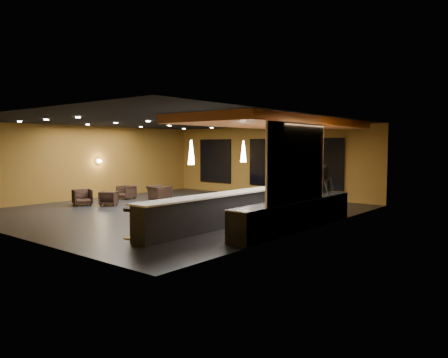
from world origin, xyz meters
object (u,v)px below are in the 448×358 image
Objects in this scene: pendant_0 at (191,152)px; armchair_d at (159,193)px; bar_stool_1 at (183,213)px; bar_stool_4 at (267,197)px; column at (304,165)px; armchair_a at (82,197)px; bar_stool_3 at (244,203)px; bar_stool_2 at (218,208)px; staff_c at (318,192)px; armchair_b at (109,198)px; pendant_1 at (243,152)px; bar_stool_0 at (131,219)px; pendant_2 at (283,151)px; staff_b at (324,190)px; bar_counter at (234,209)px; armchair_c at (126,192)px; staff_a at (293,197)px; prep_counter at (296,215)px.

pendant_0 reaches higher than armchair_d.
bar_stool_4 is (-0.18, 4.91, 0.03)m from bar_stool_1.
armchair_a is (-7.74, -5.22, -1.40)m from column.
column is 4.80× the size of bar_stool_3.
armchair_a is at bearing -174.79° from bar_stool_2.
column reaches higher than staff_c.
staff_c is 2.60× the size of armchair_b.
pendant_1 is 4.50m from bar_stool_0.
bar_stool_2 is (-0.71, -2.97, -1.89)m from pendant_2.
pendant_1 is 3.57m from staff_b.
bar_counter is 4.77m from column.
armchair_b is (-6.80, 0.06, -0.19)m from bar_counter.
bar_stool_0 is at bearing -98.48° from staff_b.
armchair_a is 7.30m from bar_stool_3.
staff_b is 2.22× the size of bar_stool_0.
staff_b is at bearing -38.58° from column.
armchair_c is at bearing 142.66° from bar_stool_0.
staff_b is at bearing 71.74° from bar_stool_0.
bar_stool_2 is (-2.11, -3.06, -0.44)m from staff_c.
pendant_1 is at bearing 171.66° from armchair_d.
staff_b is (1.46, 2.94, -1.42)m from pendant_1.
staff_a reaches higher than armchair_b.
staff_a is 1.88× the size of bar_stool_4.
staff_b is 1.86× the size of armchair_d.
bar_stool_1 is at bearing -126.24° from staff_a.
pendant_1 is at bearing -72.01° from bar_stool_4.
pendant_0 reaches higher than staff_c.
pendant_2 is (-2.00, 2.50, 1.92)m from prep_counter.
staff_a reaches higher than bar_stool_1.
staff_a is 1.51× the size of armchair_d.
staff_c is at bearing -47.23° from column.
staff_b is at bearing 4.13° from bar_stool_4.
pendant_2 reaches higher than prep_counter.
bar_stool_0 is 1.17× the size of bar_stool_2.
bar_counter is 11.17× the size of bar_stool_2.
staff_b is (1.46, 0.44, -1.42)m from pendant_2.
prep_counter is at bearing 0.00° from pendant_1.
bar_counter is 4.28× the size of staff_b.
bar_stool_1 is (-2.18, -5.08, -0.45)m from staff_b.
pendant_1 is 2.93m from bar_stool_1.
staff_a is at bearing -1.73° from armchair_c.
bar_stool_3 is at bearing -118.70° from pendant_2.
bar_counter reaches higher than bar_stool_0.
bar_stool_0 is (-0.84, -1.54, -1.81)m from pendant_0.
bar_stool_1 is 1.06× the size of bar_stool_2.
pendant_2 reaches higher than bar_counter.
armchair_d is at bearing -166.06° from staff_b.
armchair_a is (-9.74, -1.12, -0.08)m from prep_counter.
bar_stool_1 is at bearing -87.94° from bar_stool_4.
pendant_0 is (0.00, -6.60, 0.60)m from column.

